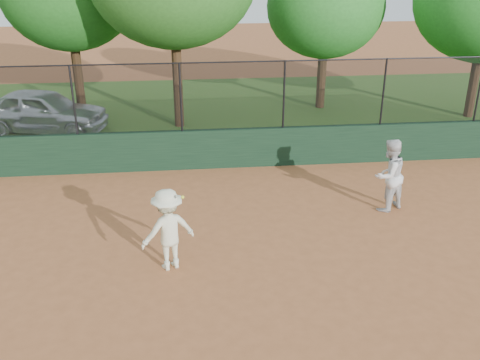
{
  "coord_description": "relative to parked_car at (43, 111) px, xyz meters",
  "views": [
    {
      "loc": [
        -0.41,
        -9.05,
        6.1
      ],
      "look_at": [
        0.8,
        2.2,
        1.2
      ],
      "focal_mm": 40.0,
      "sensor_mm": 36.0,
      "label": 1
    }
  ],
  "objects": [
    {
      "name": "fence_assembly",
      "position": [
        5.44,
        -4.16,
        1.46
      ],
      "size": [
        26.0,
        0.06,
        2.0
      ],
      "color": "black",
      "rests_on": "back_wall"
    },
    {
      "name": "tree_3",
      "position": [
        10.72,
        2.1,
        3.26
      ],
      "size": [
        4.64,
        4.22,
        6.05
      ],
      "color": "#432A16",
      "rests_on": "ground"
    },
    {
      "name": "player_main",
      "position": [
        4.63,
        -9.58,
        0.1
      ],
      "size": [
        1.3,
        1.04,
        1.78
      ],
      "color": "beige",
      "rests_on": "ground"
    },
    {
      "name": "parked_car",
      "position": [
        0.0,
        0.0,
        0.0
      ],
      "size": [
        4.85,
        2.84,
        1.55
      ],
      "primitive_type": "imported",
      "rotation": [
        0.0,
        0.0,
        1.34
      ],
      "color": "silver",
      "rests_on": "ground"
    },
    {
      "name": "player_second",
      "position": [
        10.05,
        -7.44,
        0.16
      ],
      "size": [
        1.14,
        1.05,
        1.87
      ],
      "primitive_type": "imported",
      "rotation": [
        0.0,
        0.0,
        3.64
      ],
      "color": "silver",
      "rests_on": "ground"
    },
    {
      "name": "ground",
      "position": [
        5.47,
        -10.16,
        -0.78
      ],
      "size": [
        80.0,
        80.0,
        0.0
      ],
      "primitive_type": "plane",
      "color": "#AA6136",
      "rests_on": "ground"
    },
    {
      "name": "grass_strip",
      "position": [
        5.47,
        1.84,
        -0.77
      ],
      "size": [
        36.0,
        12.0,
        0.01
      ],
      "primitive_type": "cube",
      "color": "#2E541A",
      "rests_on": "ground"
    },
    {
      "name": "back_wall",
      "position": [
        5.47,
        -4.16,
        -0.18
      ],
      "size": [
        26.0,
        0.2,
        1.2
      ],
      "primitive_type": "cube",
      "color": "#16311E",
      "rests_on": "ground"
    }
  ]
}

